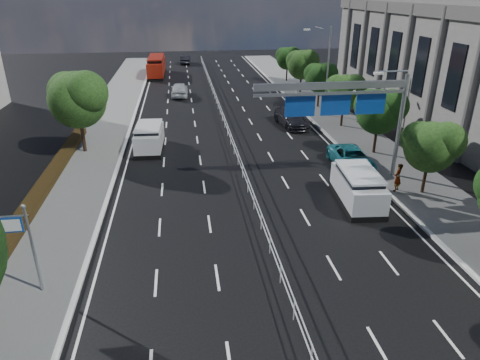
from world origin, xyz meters
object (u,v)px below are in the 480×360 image
object	(u,v)px
silver_minivan	(358,187)
parked_car_teal	(352,158)
red_bus	(156,66)
parked_car_dark	(291,118)
white_minivan	(149,138)
near_car_silver	(179,89)
overhead_gantry	(348,100)
pedestrian_b	(360,114)
toilet_sign	(18,235)
near_car_dark	(186,60)
pedestrian_a	(398,177)

from	to	relation	value
silver_minivan	parked_car_teal	xyz separation A→B (m)	(1.80, 5.59, -0.32)
red_bus	silver_minivan	xyz separation A→B (m)	(14.00, -45.32, -0.47)
parked_car_dark	white_minivan	bearing A→B (deg)	-166.55
near_car_silver	silver_minivan	xyz separation A→B (m)	(10.67, -30.87, 0.20)
overhead_gantry	near_car_silver	distance (m)	29.72
overhead_gantry	red_bus	bearing A→B (deg)	108.86
pedestrian_b	parked_car_dark	bearing A→B (deg)	22.39
parked_car_teal	toilet_sign	bearing A→B (deg)	-147.03
parked_car_teal	parked_car_dark	world-z (taller)	parked_car_dark
red_bus	pedestrian_b	distance (m)	35.56
near_car_dark	parked_car_teal	world-z (taller)	near_car_dark
toilet_sign	near_car_dark	world-z (taller)	toilet_sign
white_minivan	red_bus	xyz separation A→B (m)	(-0.72, 33.74, 0.47)
red_bus	silver_minivan	world-z (taller)	red_bus
red_bus	near_car_dark	bearing A→B (deg)	68.34
red_bus	parked_car_dark	xyz separation A→B (m)	(14.00, -28.65, -0.73)
white_minivan	pedestrian_b	world-z (taller)	white_minivan
toilet_sign	parked_car_dark	xyz separation A→B (m)	(17.45, 23.08, -2.16)
pedestrian_b	overhead_gantry	bearing A→B (deg)	86.00
parked_car_teal	white_minivan	bearing A→B (deg)	159.35
red_bus	pedestrian_b	world-z (taller)	red_bus
pedestrian_a	overhead_gantry	bearing A→B (deg)	-83.97
overhead_gantry	pedestrian_b	bearing A→B (deg)	62.73
near_car_silver	parked_car_dark	world-z (taller)	near_car_silver
near_car_dark	pedestrian_b	distance (m)	42.95
parked_car_dark	near_car_dark	bearing A→B (deg)	95.82
toilet_sign	parked_car_teal	bearing A→B (deg)	31.93
overhead_gantry	pedestrian_a	bearing A→B (deg)	-42.46
red_bus	pedestrian_a	xyz separation A→B (m)	(17.10, -44.30, -0.43)
near_car_dark	pedestrian_b	bearing A→B (deg)	116.48
red_bus	pedestrian_a	distance (m)	47.49
pedestrian_a	pedestrian_b	bearing A→B (deg)	-145.25
silver_minivan	pedestrian_a	size ratio (longest dim) A/B	2.82
silver_minivan	near_car_silver	bearing A→B (deg)	113.81
overhead_gantry	parked_car_teal	size ratio (longest dim) A/B	1.95
parked_car_teal	near_car_silver	bearing A→B (deg)	117.29
silver_minivan	parked_car_teal	world-z (taller)	silver_minivan
pedestrian_a	parked_car_teal	bearing A→B (deg)	-115.61
pedestrian_b	parked_car_teal	bearing A→B (deg)	88.34
toilet_sign	pedestrian_b	world-z (taller)	toilet_sign
silver_minivan	toilet_sign	bearing A→B (deg)	-155.08
white_minivan	near_car_silver	size ratio (longest dim) A/B	0.99
near_car_silver	parked_car_dark	bearing A→B (deg)	128.11
parked_car_teal	pedestrian_a	size ratio (longest dim) A/B	2.79
near_car_silver	parked_car_teal	size ratio (longest dim) A/B	0.95
pedestrian_a	near_car_silver	bearing A→B (deg)	-106.74
toilet_sign	near_car_dark	size ratio (longest dim) A/B	0.96
pedestrian_b	silver_minivan	bearing A→B (deg)	90.64
near_car_dark	parked_car_teal	distance (m)	51.93
silver_minivan	pedestrian_b	size ratio (longest dim) A/B	3.16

